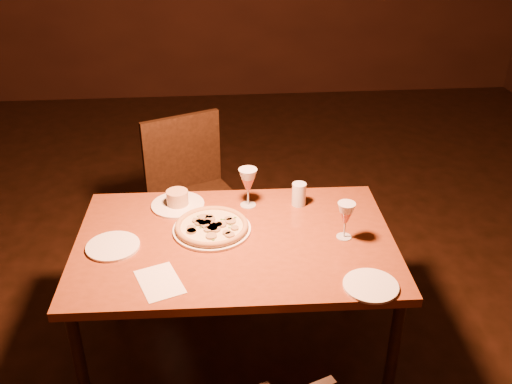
{
  "coord_description": "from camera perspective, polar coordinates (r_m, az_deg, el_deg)",
  "views": [
    {
      "loc": [
        -0.2,
        -2.23,
        2.01
      ],
      "look_at": [
        -0.03,
        -0.22,
        0.89
      ],
      "focal_mm": 40.0,
      "sensor_mm": 36.0,
      "label": 1
    }
  ],
  "objects": [
    {
      "name": "wine_glass_right",
      "position": [
        2.35,
        8.92,
        -2.84
      ],
      "size": [
        0.07,
        0.07,
        0.16
      ],
      "primitive_type": null,
      "color": "#C56052",
      "rests_on": "dining_table"
    },
    {
      "name": "chair_far",
      "position": [
        3.1,
        -6.29,
        -0.05
      ],
      "size": [
        0.57,
        0.57,
        0.91
      ],
      "rotation": [
        0.0,
        0.0,
        0.41
      ],
      "color": "black",
      "rests_on": "floor"
    },
    {
      "name": "ramekin_saucer",
      "position": [
        2.59,
        -7.84,
        -0.92
      ],
      "size": [
        0.24,
        0.24,
        0.08
      ],
      "color": "white",
      "rests_on": "dining_table"
    },
    {
      "name": "side_plate_near",
      "position": [
        2.14,
        11.4,
        -9.17
      ],
      "size": [
        0.2,
        0.2,
        0.01
      ],
      "primitive_type": "cylinder",
      "color": "white",
      "rests_on": "dining_table"
    },
    {
      "name": "dining_table",
      "position": [
        2.39,
        -2.1,
        -5.98
      ],
      "size": [
        1.33,
        0.87,
        0.7
      ],
      "rotation": [
        0.0,
        0.0,
        -0.02
      ],
      "color": "brown",
      "rests_on": "floor"
    },
    {
      "name": "pizza_plate",
      "position": [
        2.4,
        -4.44,
        -3.48
      ],
      "size": [
        0.33,
        0.33,
        0.04
      ],
      "color": "white",
      "rests_on": "dining_table"
    },
    {
      "name": "side_plate_left",
      "position": [
        2.37,
        -14.12,
        -5.29
      ],
      "size": [
        0.21,
        0.21,
        0.01
      ],
      "primitive_type": "cylinder",
      "color": "white",
      "rests_on": "dining_table"
    },
    {
      "name": "wine_glass_far",
      "position": [
        2.54,
        -0.81,
        0.44
      ],
      "size": [
        0.08,
        0.08,
        0.18
      ],
      "primitive_type": null,
      "color": "#C56052",
      "rests_on": "dining_table"
    },
    {
      "name": "floor",
      "position": [
        3.01,
        0.13,
        -12.88
      ],
      "size": [
        7.0,
        7.0,
        0.0
      ],
      "primitive_type": "plane",
      "color": "#311910",
      "rests_on": "ground"
    },
    {
      "name": "menu_card",
      "position": [
        2.15,
        -9.61,
        -8.85
      ],
      "size": [
        0.21,
        0.24,
        0.0
      ],
      "primitive_type": "cube",
      "rotation": [
        0.0,
        0.0,
        0.37
      ],
      "color": "white",
      "rests_on": "dining_table"
    },
    {
      "name": "pendant_light",
      "position": [
        2.0,
        -2.6,
        16.83
      ],
      "size": [
        0.12,
        0.12,
        0.12
      ],
      "primitive_type": "sphere",
      "color": "#FF7D47",
      "rests_on": "ceiling"
    },
    {
      "name": "water_tumbler",
      "position": [
        2.57,
        4.32,
        -0.22
      ],
      "size": [
        0.06,
        0.06,
        0.11
      ],
      "primitive_type": "cylinder",
      "color": "silver",
      "rests_on": "dining_table"
    }
  ]
}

